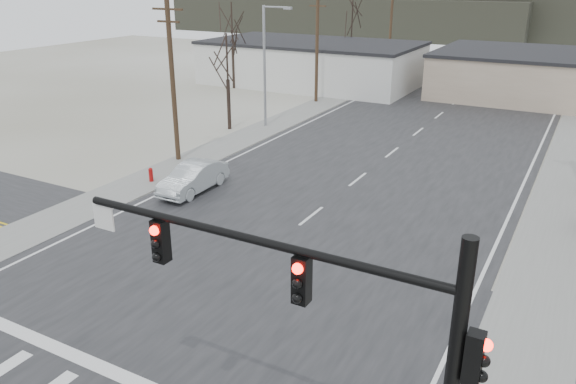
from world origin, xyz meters
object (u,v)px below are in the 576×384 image
at_px(fire_hydrant, 151,175).
at_px(traffic_signal_mast, 352,336).
at_px(car_far_b, 432,74).
at_px(car_far_a, 545,96).
at_px(sedan_crossing, 193,178).

bearing_deg(fire_hydrant, traffic_signal_mast, -38.13).
bearing_deg(car_far_b, traffic_signal_mast, -89.91).
xyz_separation_m(car_far_a, car_far_b, (-12.40, 7.72, -0.04)).
relative_size(fire_hydrant, sedan_crossing, 0.19).
bearing_deg(car_far_a, sedan_crossing, 67.42).
xyz_separation_m(fire_hydrant, car_far_a, (17.39, 33.11, 0.30)).
bearing_deg(sedan_crossing, car_far_b, 86.32).
height_order(traffic_signal_mast, car_far_b, traffic_signal_mast).
bearing_deg(sedan_crossing, traffic_signal_mast, -44.28).
bearing_deg(traffic_signal_mast, car_far_b, 103.39).
relative_size(traffic_signal_mast, sedan_crossing, 1.92).
xyz_separation_m(sedan_crossing, car_far_b, (1.94, 40.85, -0.11)).
height_order(fire_hydrant, car_far_a, car_far_a).
bearing_deg(traffic_signal_mast, sedan_crossing, 136.68).
bearing_deg(car_far_a, car_far_b, -31.08).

